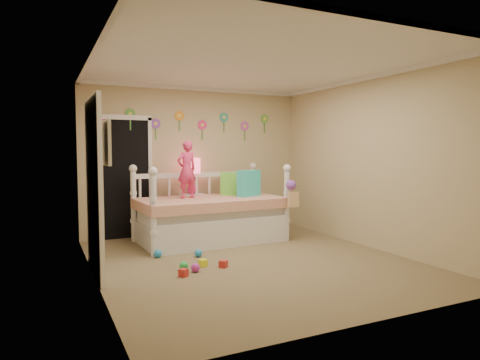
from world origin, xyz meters
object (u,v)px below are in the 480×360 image
table_lamp (192,170)px  nightstand (192,214)px  child (187,170)px  daybed (210,202)px

table_lamp → nightstand: bearing=90.0°
table_lamp → child: bearing=-116.8°
child → table_lamp: child is taller
nightstand → table_lamp: 0.78m
table_lamp → daybed: bearing=-82.4°
child → nightstand: bearing=-129.3°
child → table_lamp: bearing=-129.3°
daybed → table_lamp: size_ratio=3.72×
child → table_lamp: (0.28, 0.55, -0.04)m
nightstand → table_lamp: bearing=-91.3°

